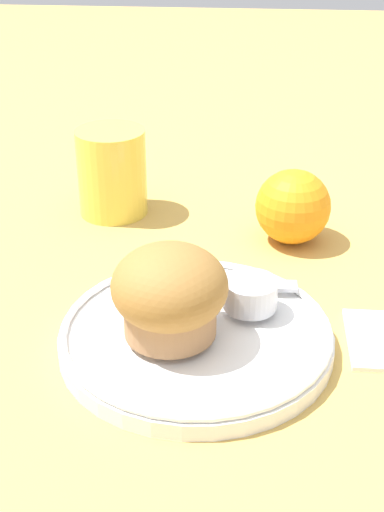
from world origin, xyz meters
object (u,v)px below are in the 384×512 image
Objects in this scene: muffin at (170,293)px; orange_fruit at (293,207)px; juice_glass at (112,172)px; butter_knife at (205,285)px.

muffin reaches higher than orange_fruit.
muffin is 0.94× the size of juice_glass.
juice_glass is (-0.09, 0.25, -0.01)m from muffin.
butter_knife is at bearing 72.74° from muffin.
juice_glass is (-0.19, 0.05, 0.01)m from orange_fruit.
orange_fruit is at bearing 63.55° from muffin.
juice_glass is at bearing 119.23° from butter_knife.
orange_fruit is 0.80× the size of juice_glass.
butter_knife is 1.68× the size of juice_glass.
juice_glass reaches higher than butter_knife.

